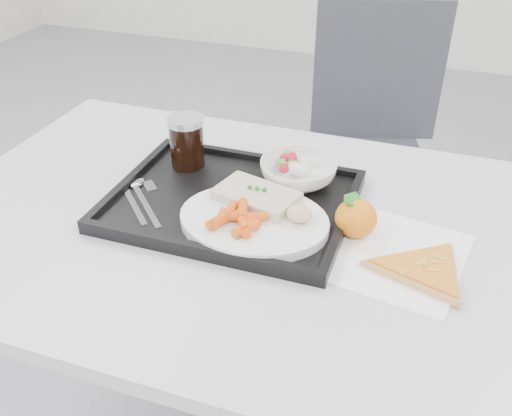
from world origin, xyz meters
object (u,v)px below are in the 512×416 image
Objects in this scene: table at (247,248)px; tangerine at (356,218)px; tray at (232,202)px; dinner_plate at (254,221)px; chair at (367,132)px; pizza_slice at (424,269)px; cola_glass at (187,141)px; salad_bowl at (298,172)px.

table is 0.22m from tangerine.
dinner_plate is at bearing -44.07° from tray.
tangerine reaches higher than tray.
chair is (0.09, 0.89, -0.15)m from table.
table is 5.14× the size of pizza_slice.
pizza_slice is at bearing -4.17° from dinner_plate.
table is 0.91m from chair.
cola_glass is at bearing 159.81° from pizza_slice.
chair is at bearing 86.04° from dinner_plate.
table is 0.09m from tray.
dinner_plate is 0.17m from salad_bowl.
chair reaches higher than table.
tangerine reaches higher than salad_bowl.
cola_glass reaches higher than tangerine.
cola_glass is at bearing 143.60° from table.
tray is 0.10m from dinner_plate.
cola_glass reaches higher than dinner_plate.
salad_bowl is at bearing 1.44° from cola_glass.
tray is at bearing 176.65° from tangerine.
dinner_plate is 1.78× the size of salad_bowl.
cola_glass reaches higher than tray.
tangerine is at bearing 149.89° from pizza_slice.
salad_bowl is (0.06, 0.14, 0.11)m from table.
tray is 2.96× the size of salad_bowl.
tray is 4.67× the size of tangerine.
salad_bowl is at bearing 139.62° from tangerine.
tray is 1.93× the size of pizza_slice.
tray is at bearing -134.52° from salad_bowl.
salad_bowl is at bearing 144.20° from pizza_slice.
tangerine is (0.17, 0.05, 0.01)m from dinner_plate.
tangerine is (0.11, -0.87, 0.25)m from chair.
pizza_slice is at bearing -30.11° from tangerine.
tray is at bearing 135.93° from dinner_plate.
pizza_slice is (0.32, -0.05, 0.08)m from table.
pizza_slice is (0.50, -0.18, -0.06)m from cola_glass.
salad_bowl is 0.65× the size of pizza_slice.
dinner_plate is at bearing -163.31° from tangerine.
table is 2.67× the size of tray.
pizza_slice is at bearing -13.42° from tray.
tangerine is (0.38, -0.11, -0.04)m from cola_glass.
pizza_slice is (0.26, -0.19, -0.03)m from salad_bowl.
cola_glass reaches higher than salad_bowl.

